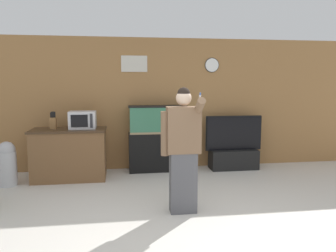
{
  "coord_description": "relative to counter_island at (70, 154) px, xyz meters",
  "views": [
    {
      "loc": [
        -0.73,
        -3.43,
        1.72
      ],
      "look_at": [
        -0.01,
        1.61,
        1.05
      ],
      "focal_mm": 35.0,
      "sensor_mm": 36.0,
      "label": 1
    }
  ],
  "objects": [
    {
      "name": "counter_island",
      "position": [
        0.0,
        0.0,
        0.0
      ],
      "size": [
        1.3,
        0.66,
        0.91
      ],
      "color": "brown",
      "rests_on": "ground_plane"
    },
    {
      "name": "tv_on_stand",
      "position": [
        3.15,
        0.28,
        -0.14
      ],
      "size": [
        1.15,
        0.4,
        1.07
      ],
      "color": "black",
      "rests_on": "ground_plane"
    },
    {
      "name": "knife_block",
      "position": [
        -0.27,
        0.04,
        0.57
      ],
      "size": [
        0.11,
        0.11,
        0.31
      ],
      "color": "brown",
      "rests_on": "counter_island"
    },
    {
      "name": "ground_plane",
      "position": [
        1.67,
        -2.49,
        -0.46
      ],
      "size": [
        18.0,
        18.0,
        0.0
      ],
      "primitive_type": "plane",
      "color": "beige"
    },
    {
      "name": "aquarium_on_stand",
      "position": [
        1.62,
        0.35,
        0.19
      ],
      "size": [
        1.11,
        0.36,
        1.29
      ],
      "color": "black",
      "rests_on": "ground_plane"
    },
    {
      "name": "wall_back_paneled",
      "position": [
        1.67,
        0.62,
        0.85
      ],
      "size": [
        10.0,
        0.08,
        2.6
      ],
      "color": "olive",
      "rests_on": "ground_plane"
    },
    {
      "name": "trash_bin",
      "position": [
        -0.98,
        -0.24,
        -0.07
      ],
      "size": [
        0.3,
        0.3,
        0.75
      ],
      "color": "#B7B7BC",
      "rests_on": "ground_plane"
    },
    {
      "name": "person_standing",
      "position": [
        1.72,
        -1.78,
        0.41
      ],
      "size": [
        0.52,
        0.4,
        1.67
      ],
      "color": "#515156",
      "rests_on": "ground_plane"
    },
    {
      "name": "microwave",
      "position": [
        0.24,
        0.04,
        0.61
      ],
      "size": [
        0.46,
        0.34,
        0.31
      ],
      "color": "silver",
      "rests_on": "counter_island"
    }
  ]
}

